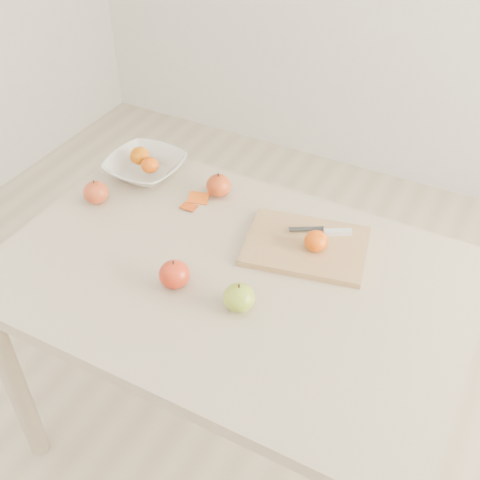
% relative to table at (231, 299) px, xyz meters
% --- Properties ---
extents(ground, '(3.50, 3.50, 0.00)m').
position_rel_table_xyz_m(ground, '(0.00, 0.00, -0.65)').
color(ground, '#C6B293').
rests_on(ground, ground).
extents(table, '(1.20, 0.80, 0.75)m').
position_rel_table_xyz_m(table, '(0.00, 0.00, 0.00)').
color(table, beige).
rests_on(table, ground).
extents(cutting_board, '(0.36, 0.30, 0.02)m').
position_rel_table_xyz_m(cutting_board, '(0.13, 0.17, 0.11)').
color(cutting_board, tan).
rests_on(cutting_board, table).
extents(board_tangerine, '(0.06, 0.06, 0.05)m').
position_rel_table_xyz_m(board_tangerine, '(0.16, 0.16, 0.14)').
color(board_tangerine, '#DA4707').
rests_on(board_tangerine, cutting_board).
extents(fruit_bowl, '(0.23, 0.23, 0.06)m').
position_rel_table_xyz_m(fruit_bowl, '(-0.45, 0.27, 0.13)').
color(fruit_bowl, silver).
rests_on(fruit_bowl, table).
extents(bowl_tangerine_near, '(0.06, 0.06, 0.05)m').
position_rel_table_xyz_m(bowl_tangerine_near, '(-0.47, 0.28, 0.15)').
color(bowl_tangerine_near, '#CB6007').
rests_on(bowl_tangerine_near, fruit_bowl).
extents(bowl_tangerine_far, '(0.05, 0.05, 0.05)m').
position_rel_table_xyz_m(bowl_tangerine_far, '(-0.42, 0.25, 0.15)').
color(bowl_tangerine_far, '#D94307').
rests_on(bowl_tangerine_far, fruit_bowl).
extents(orange_peel_a, '(0.07, 0.06, 0.01)m').
position_rel_table_xyz_m(orange_peel_a, '(-0.23, 0.23, 0.10)').
color(orange_peel_a, '#E0560F').
rests_on(orange_peel_a, table).
extents(orange_peel_b, '(0.05, 0.04, 0.01)m').
position_rel_table_xyz_m(orange_peel_b, '(-0.24, 0.18, 0.10)').
color(orange_peel_b, '#CA430E').
rests_on(orange_peel_b, table).
extents(paring_knife, '(0.16, 0.08, 0.01)m').
position_rel_table_xyz_m(paring_knife, '(0.18, 0.24, 0.12)').
color(paring_knife, silver).
rests_on(paring_knife, cutting_board).
extents(apple_green, '(0.08, 0.08, 0.07)m').
position_rel_table_xyz_m(apple_green, '(0.08, -0.10, 0.13)').
color(apple_green, olive).
rests_on(apple_green, table).
extents(apple_red_c, '(0.08, 0.08, 0.07)m').
position_rel_table_xyz_m(apple_red_c, '(-0.10, -0.10, 0.13)').
color(apple_red_c, '#A00A04').
rests_on(apple_red_c, table).
extents(apple_red_a, '(0.07, 0.07, 0.07)m').
position_rel_table_xyz_m(apple_red_a, '(-0.19, 0.28, 0.13)').
color(apple_red_a, maroon).
rests_on(apple_red_a, table).
extents(apple_red_b, '(0.07, 0.07, 0.07)m').
position_rel_table_xyz_m(apple_red_b, '(-0.49, 0.08, 0.13)').
color(apple_red_b, maroon).
rests_on(apple_red_b, table).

